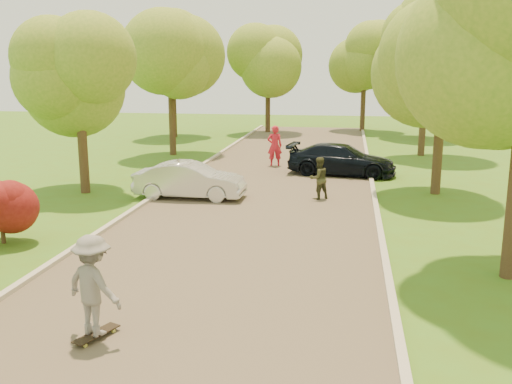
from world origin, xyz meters
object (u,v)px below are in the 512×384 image
Objects in this scene: dark_sedan at (342,160)px; person_striped at (275,146)px; skateboarder at (93,285)px; silver_sedan at (190,180)px; longboard at (96,334)px; person_olive at (319,178)px.

person_striped is at bearing 67.87° from dark_sedan.
skateboarder is 18.73m from person_striped.
silver_sedan reaches higher than longboard.
silver_sedan is at bearing 60.26° from person_striped.
person_olive reaches higher than longboard.
skateboarder reaches higher than person_olive.
skateboarder is 12.25m from person_olive.
silver_sedan is 4.24× the size of longboard.
skateboarder is at bearing -172.41° from silver_sedan.
person_striped is (2.18, 7.51, 0.33)m from silver_sedan.
silver_sedan is 11.31m from longboard.
skateboarder is at bearing 175.73° from longboard.
dark_sedan is 2.65× the size of skateboarder.
longboard is at bearing 39.10° from person_olive.
dark_sedan is 3.08× the size of person_olive.
dark_sedan is at bearing -43.89° from silver_sedan.
longboard is 12.26m from person_olive.
longboard is 0.61× the size of person_olive.
person_striped is (-3.29, 1.89, 0.30)m from dark_sedan.
longboard is at bearing -172.41° from silver_sedan.
skateboarder reaches higher than dark_sedan.
longboard is at bearing 74.16° from person_striped.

